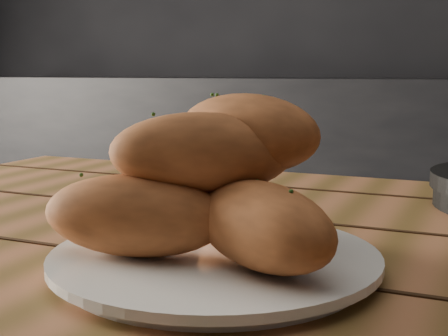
% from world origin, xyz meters
% --- Properties ---
extents(counter, '(2.80, 0.60, 0.90)m').
position_xyz_m(counter, '(0.00, 1.70, 0.45)').
color(counter, black).
rests_on(counter, ground).
extents(plate, '(0.29, 0.29, 0.02)m').
position_xyz_m(plate, '(0.58, -0.16, 0.76)').
color(plate, white).
rests_on(plate, table).
extents(bread_rolls, '(0.29, 0.25, 0.14)m').
position_xyz_m(bread_rolls, '(0.58, -0.16, 0.83)').
color(bread_rolls, '#C76B37').
rests_on(bread_rolls, plate).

